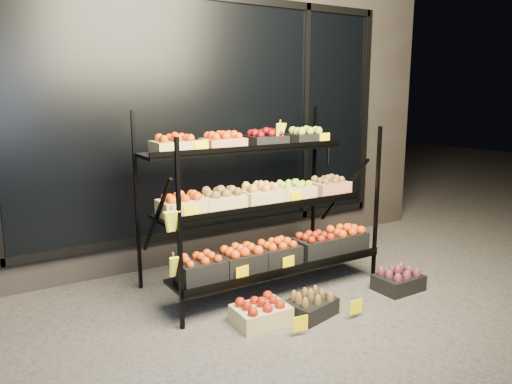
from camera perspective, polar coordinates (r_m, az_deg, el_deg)
ground at (r=4.41m, az=5.21°, el=-13.00°), size 24.00×24.00×0.00m
building at (r=6.27m, az=-9.14°, el=10.65°), size 6.00×2.08×3.50m
display_rack at (r=4.62m, az=0.80°, el=-1.50°), size 2.18×1.02×1.66m
tag_floor_a at (r=3.93m, az=5.06°, el=-15.27°), size 0.13×0.01×0.12m
tag_floor_b at (r=4.26m, az=11.33°, el=-13.23°), size 0.13×0.01×0.12m
floor_crate_left at (r=4.08m, az=0.56°, el=-13.52°), size 0.44×0.34×0.21m
floor_crate_midleft at (r=4.24m, az=6.25°, el=-12.69°), size 0.46×0.38×0.20m
floor_crate_right at (r=4.90m, az=15.97°, el=-9.63°), size 0.42×0.31×0.21m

